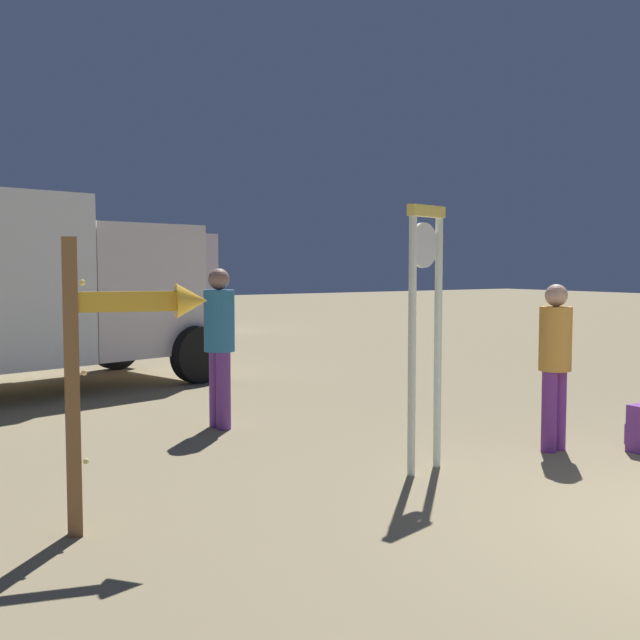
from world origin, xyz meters
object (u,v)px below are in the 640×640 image
at_px(person_near_clock, 555,358).
at_px(backpack, 640,428).
at_px(person_distant, 219,339).
at_px(standing_clock, 425,309).
at_px(box_truck_far, 94,279).
at_px(arrow_sign, 122,345).

relative_size(person_near_clock, backpack, 3.53).
bearing_deg(person_distant, standing_clock, -75.15).
bearing_deg(backpack, person_distant, 132.08).
bearing_deg(box_truck_far, backpack, -86.38).
bearing_deg(person_distant, backpack, -47.92).
height_order(person_near_clock, box_truck_far, box_truck_far).
relative_size(backpack, box_truck_far, 0.07).
bearing_deg(person_near_clock, standing_clock, 175.32).
relative_size(backpack, person_distant, 0.26).
xyz_separation_m(standing_clock, arrow_sign, (-2.80, -0.06, -0.15)).
relative_size(arrow_sign, person_distant, 1.13).
xyz_separation_m(arrow_sign, backpack, (5.08, -0.57, -1.08)).
bearing_deg(box_truck_far, standing_clock, -95.59).
relative_size(arrow_sign, backpack, 4.33).
distance_m(person_near_clock, person_distant, 3.65).
xyz_separation_m(person_distant, box_truck_far, (2.08, 11.25, 0.48)).
distance_m(backpack, box_truck_far, 14.66).
distance_m(standing_clock, person_near_clock, 1.68).
height_order(arrow_sign, backpack, arrow_sign).
bearing_deg(arrow_sign, person_near_clock, -0.95).
relative_size(standing_clock, arrow_sign, 1.16).
distance_m(standing_clock, backpack, 2.67).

